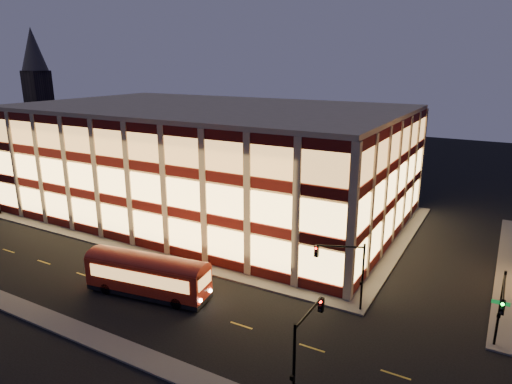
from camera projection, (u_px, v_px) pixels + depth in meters
The scene contains 12 objects.
ground at pixel (142, 257), 48.55m from camera, with size 200.00×200.00×0.00m, color black.
sidewalk_office_south at pixel (128, 248), 50.79m from camera, with size 54.00×2.00×0.15m, color #514F4C.
sidewalk_office_east at pixel (399, 244), 51.88m from camera, with size 2.00×30.00×0.15m, color #514F4C.
sidewalk_tower_west at pixel (508, 264), 46.68m from camera, with size 2.00×30.00×0.15m, color #514F4C.
sidewalk_near at pixel (32, 313), 37.65m from camera, with size 100.00×2.00×0.15m, color #514F4C.
office_building at pixel (209, 159), 62.09m from camera, with size 50.45×30.45×14.50m.
church_tower at pixel (40, 108), 112.66m from camera, with size 5.00×5.00×18.00m, color #2D2621.
church_spire at pixel (33, 49), 108.81m from camera, with size 6.00×6.00×10.00m, color #4C473F.
traffic_signal_far at pixel (346, 265), 37.11m from camera, with size 3.79×1.87×6.00m.
traffic_signal_right at pixel (501, 305), 31.06m from camera, with size 1.20×4.37×6.00m.
traffic_signal_near at pixel (305, 340), 27.07m from camera, with size 0.32×4.45×6.00m.
trolley_bus at pixel (147, 273), 40.17m from camera, with size 11.57×4.45×3.82m.
Camera 1 is at (32.59, -33.01, 20.03)m, focal length 32.00 mm.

